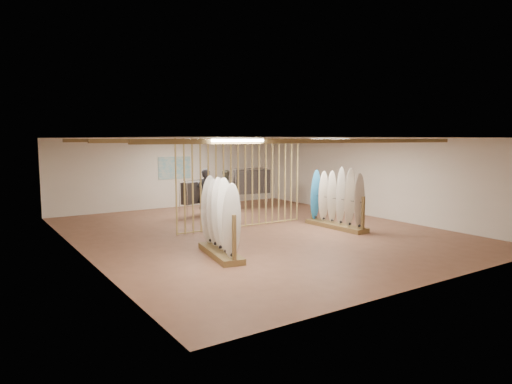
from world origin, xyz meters
TOP-DOWN VIEW (x-y plane):
  - floor at (0.00, 0.00)m, footprint 12.00×12.00m
  - ceiling at (0.00, 0.00)m, footprint 12.00×12.00m
  - wall_back at (0.00, 6.00)m, footprint 12.00×0.00m
  - wall_front at (0.00, -6.00)m, footprint 12.00×0.00m
  - wall_left at (-5.00, 0.00)m, footprint 0.00×12.00m
  - wall_right at (5.00, 0.00)m, footprint 0.00×12.00m
  - ceiling_slats at (0.00, 0.00)m, footprint 9.50×6.12m
  - light_panels at (0.00, 0.00)m, footprint 1.20×0.35m
  - bamboo_partition at (0.00, 0.80)m, footprint 4.45×0.05m
  - poster at (0.00, 5.98)m, footprint 1.40×0.03m
  - rack_left at (-2.28, -1.91)m, footprint 0.88×2.06m
  - rack_right at (2.41, -0.89)m, footprint 0.58×2.30m
  - clothing_rack_a at (-0.35, 3.40)m, footprint 1.19×0.76m
  - clothing_rack_b at (2.39, 3.92)m, footprint 1.53×0.62m
  - shopper_a at (-0.14, 2.97)m, footprint 0.86×0.84m
  - shopper_b at (1.24, 3.89)m, footprint 0.95×0.78m

SIDE VIEW (x-z plane):
  - floor at x=0.00m, z-range 0.00..0.00m
  - rack_right at x=2.41m, z-range -0.29..1.55m
  - rack_left at x=-2.28m, z-range -0.30..1.60m
  - clothing_rack_a at x=-0.35m, z-range 0.20..1.55m
  - shopper_b at x=1.24m, z-range 0.00..1.80m
  - shopper_a at x=-0.14m, z-range 0.00..1.97m
  - clothing_rack_b at x=2.39m, z-range 0.25..1.90m
  - bamboo_partition at x=0.00m, z-range 0.01..2.79m
  - wall_back at x=0.00m, z-range -4.60..7.40m
  - wall_front at x=0.00m, z-range -4.60..7.40m
  - wall_left at x=-5.00m, z-range -4.60..7.40m
  - wall_right at x=5.00m, z-range -4.60..7.40m
  - poster at x=0.00m, z-range 1.15..2.05m
  - ceiling_slats at x=0.00m, z-range 2.67..2.77m
  - light_panels at x=0.00m, z-range 2.71..2.77m
  - ceiling at x=0.00m, z-range 2.80..2.80m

